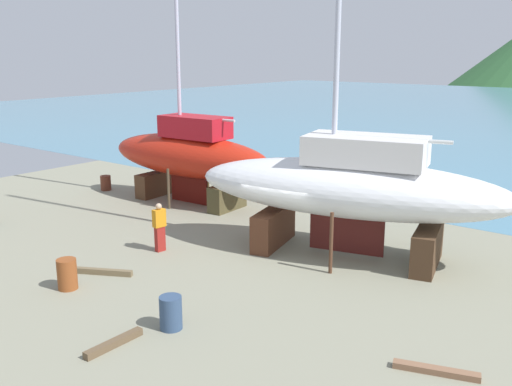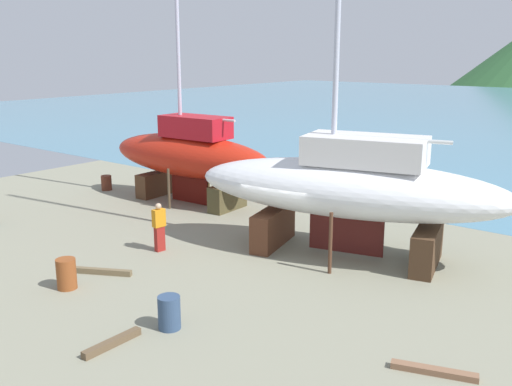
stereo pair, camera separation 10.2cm
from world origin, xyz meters
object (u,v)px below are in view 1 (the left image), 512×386
at_px(worker, 159,226).
at_px(barrel_ochre, 67,274).
at_px(sailboat_large_starboard, 350,186).
at_px(sailboat_mid_port, 189,155).
at_px(barrel_by_slipway, 106,183).
at_px(barrel_blue_faded, 171,313).

distance_m(worker, barrel_ochre, 4.04).
distance_m(sailboat_large_starboard, worker, 6.76).
distance_m(sailboat_mid_port, barrel_ochre, 10.57).
relative_size(barrel_ochre, barrel_by_slipway, 1.23).
height_order(worker, barrel_blue_faded, worker).
bearing_deg(sailboat_large_starboard, sailboat_mid_port, -25.01).
distance_m(barrel_by_slipway, barrel_blue_faded, 16.06).
bearing_deg(sailboat_large_starboard, barrel_by_slipway, -17.72).
bearing_deg(barrel_blue_faded, barrel_by_slipway, 148.11).
bearing_deg(barrel_ochre, sailboat_large_starboard, 56.45).
bearing_deg(barrel_ochre, sailboat_mid_port, 114.07).
bearing_deg(barrel_ochre, worker, 94.62).
height_order(sailboat_large_starboard, barrel_ochre, sailboat_large_starboard).
height_order(sailboat_large_starboard, sailboat_mid_port, sailboat_large_starboard).
height_order(worker, barrel_ochre, worker).
bearing_deg(worker, sailboat_mid_port, -46.81).
distance_m(sailboat_large_starboard, sailboat_mid_port, 9.53).
bearing_deg(worker, barrel_ochre, 102.31).
relative_size(sailboat_large_starboard, barrel_blue_faded, 21.35).
relative_size(sailboat_large_starboard, sailboat_mid_port, 1.40).
relative_size(sailboat_large_starboard, barrel_by_slipway, 24.73).
height_order(sailboat_large_starboard, worker, sailboat_large_starboard).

